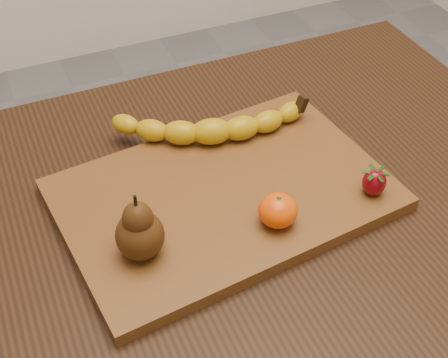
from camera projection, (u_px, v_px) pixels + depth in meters
name	position (u px, v px, depth m)	size (l,w,h in m)	color
table	(234.00, 243.00, 0.95)	(1.00, 0.70, 0.76)	black
cutting_board	(224.00, 195.00, 0.88)	(0.45, 0.30, 0.02)	brown
banana	(212.00, 132.00, 0.94)	(0.26, 0.07, 0.04)	#C89909
pear	(139.00, 226.00, 0.76)	(0.06, 0.06, 0.10)	#45240B
mandarin	(278.00, 210.00, 0.81)	(0.05, 0.05, 0.04)	#FF4C02
strawberry	(374.00, 182.00, 0.85)	(0.03, 0.03, 0.04)	maroon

